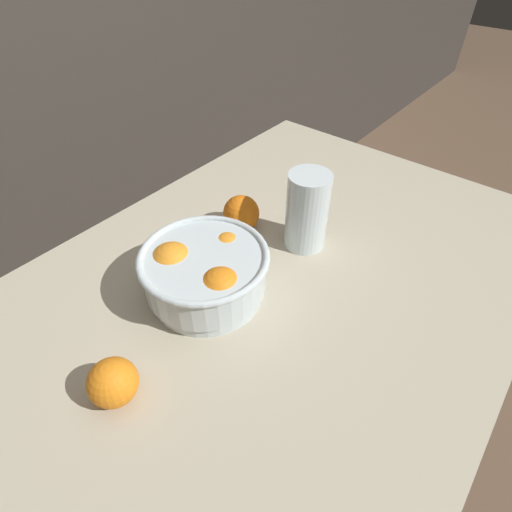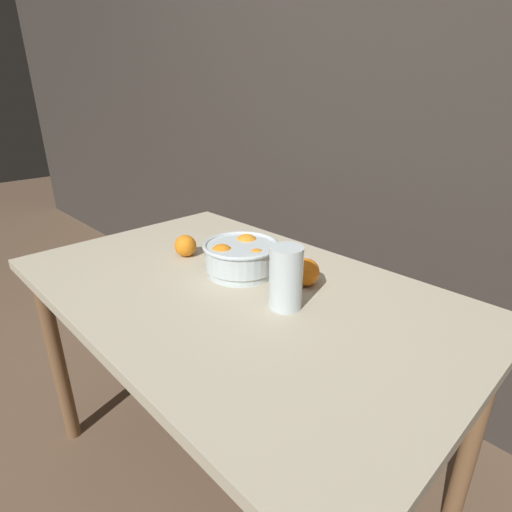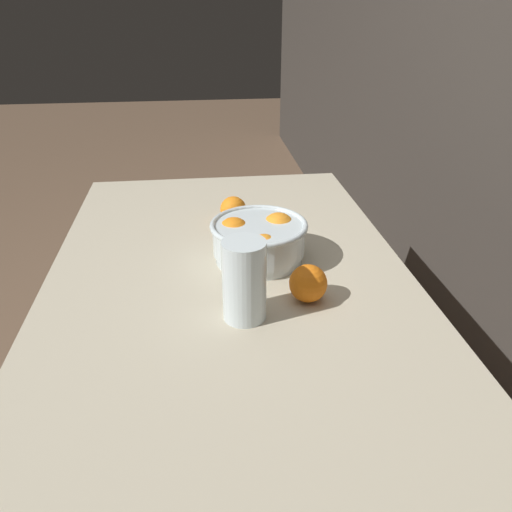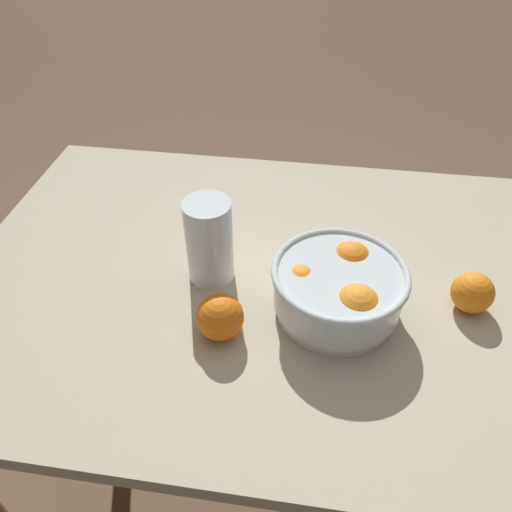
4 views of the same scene
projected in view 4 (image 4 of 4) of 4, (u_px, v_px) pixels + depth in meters
name	position (u px, v px, depth m)	size (l,w,h in m)	color
ground_plane	(292.00, 468.00, 1.40)	(12.00, 12.00, 0.00)	brown
dining_table	(308.00, 310.00, 0.96)	(1.28, 0.80, 0.74)	#B7AD93
fruit_bowl	(341.00, 289.00, 0.81)	(0.22, 0.22, 0.10)	silver
juice_glass	(212.00, 246.00, 0.87)	(0.08, 0.08, 0.16)	#F4A314
orange_loose_near_bowl	(222.00, 317.00, 0.79)	(0.08, 0.08, 0.08)	orange
orange_loose_front	(475.00, 293.00, 0.83)	(0.07, 0.07, 0.07)	orange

